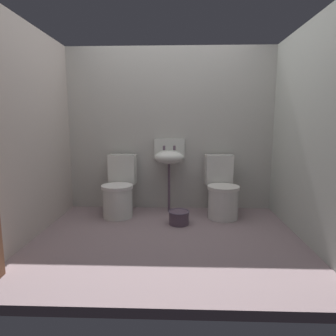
{
  "coord_description": "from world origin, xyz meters",
  "views": [
    {
      "loc": [
        0.11,
        -2.99,
        1.22
      ],
      "look_at": [
        0.0,
        0.26,
        0.7
      ],
      "focal_mm": 31.08,
      "sensor_mm": 36.0,
      "label": 1
    }
  ],
  "objects_px": {
    "sink": "(169,157)",
    "bucket": "(179,217)",
    "toilet_right": "(222,192)",
    "toilet_left": "(119,191)"
  },
  "relations": [
    {
      "from": "sink",
      "to": "bucket",
      "type": "relative_size",
      "value": 3.87
    },
    {
      "from": "toilet_right",
      "to": "toilet_left",
      "type": "bearing_deg",
      "value": -4.71
    },
    {
      "from": "sink",
      "to": "bucket",
      "type": "height_order",
      "value": "sink"
    },
    {
      "from": "toilet_right",
      "to": "bucket",
      "type": "xyz_separation_m",
      "value": [
        -0.55,
        -0.33,
        -0.24
      ]
    },
    {
      "from": "sink",
      "to": "toilet_right",
      "type": "bearing_deg",
      "value": -15.3
    },
    {
      "from": "toilet_left",
      "to": "sink",
      "type": "xyz_separation_m",
      "value": [
        0.65,
        0.19,
        0.43
      ]
    },
    {
      "from": "toilet_right",
      "to": "sink",
      "type": "bearing_deg",
      "value": -20.01
    },
    {
      "from": "toilet_left",
      "to": "toilet_right",
      "type": "relative_size",
      "value": 1.0
    },
    {
      "from": "toilet_right",
      "to": "sink",
      "type": "relative_size",
      "value": 0.79
    },
    {
      "from": "toilet_right",
      "to": "bucket",
      "type": "bearing_deg",
      "value": 26.18
    }
  ]
}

